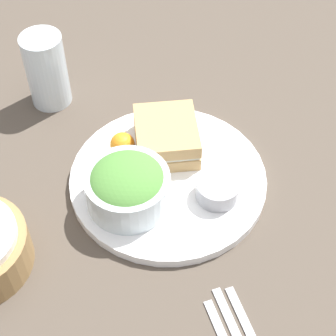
{
  "coord_description": "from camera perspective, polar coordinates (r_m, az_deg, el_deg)",
  "views": [
    {
      "loc": [
        -0.57,
        -0.06,
        0.71
      ],
      "look_at": [
        0.0,
        0.0,
        0.04
      ],
      "focal_mm": 60.0,
      "sensor_mm": 36.0,
      "label": 1
    }
  ],
  "objects": [
    {
      "name": "ground_plane",
      "position": [
        0.91,
        0.0,
        -1.48
      ],
      "size": [
        4.0,
        4.0,
        0.0
      ],
      "primitive_type": "plane",
      "color": "#4C4238"
    },
    {
      "name": "plate",
      "position": [
        0.91,
        0.0,
        -1.15
      ],
      "size": [
        0.32,
        0.32,
        0.02
      ],
      "primitive_type": "cylinder",
      "color": "white",
      "rests_on": "ground_plane"
    },
    {
      "name": "sandwich",
      "position": [
        0.92,
        -0.16,
        3.22
      ],
      "size": [
        0.13,
        0.12,
        0.05
      ],
      "color": "tan",
      "rests_on": "plate"
    },
    {
      "name": "salad_bowl",
      "position": [
        0.84,
        -4.12,
        -1.84
      ],
      "size": [
        0.13,
        0.13,
        0.07
      ],
      "color": "silver",
      "rests_on": "plate"
    },
    {
      "name": "dressing_cup",
      "position": [
        0.87,
        5.06,
        -2.2
      ],
      "size": [
        0.07,
        0.07,
        0.03
      ],
      "primitive_type": "cylinder",
      "color": "#99999E",
      "rests_on": "plate"
    },
    {
      "name": "orange_wedge",
      "position": [
        0.92,
        -4.65,
        2.39
      ],
      "size": [
        0.04,
        0.04,
        0.04
      ],
      "primitive_type": "sphere",
      "color": "orange",
      "rests_on": "plate"
    },
    {
      "name": "drink_glass",
      "position": [
        1.03,
        -12.25,
        9.7
      ],
      "size": [
        0.07,
        0.07,
        0.14
      ],
      "primitive_type": "cylinder",
      "color": "silver",
      "rests_on": "ground_plane"
    }
  ]
}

